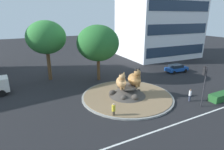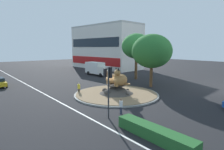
{
  "view_description": "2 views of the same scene",
  "coord_description": "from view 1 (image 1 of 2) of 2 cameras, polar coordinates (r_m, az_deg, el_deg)",
  "views": [
    {
      "loc": [
        -12.35,
        -19.19,
        10.24
      ],
      "look_at": [
        -1.74,
        1.02,
        3.0
      ],
      "focal_mm": 30.13,
      "sensor_mm": 36.0,
      "label": 1
    },
    {
      "loc": [
        19.68,
        -16.92,
        6.68
      ],
      "look_at": [
        -0.42,
        -0.46,
        2.86
      ],
      "focal_mm": 29.98,
      "sensor_mm": 36.0,
      "label": 2
    }
  ],
  "objects": [
    {
      "name": "ground_plane",
      "position": [
        25.01,
        4.64,
        -6.63
      ],
      "size": [
        160.0,
        160.0,
        0.0
      ],
      "primitive_type": "plane",
      "color": "black"
    },
    {
      "name": "cat_statue_calico",
      "position": [
        23.6,
        2.84,
        -2.04
      ],
      "size": [
        1.86,
        2.23,
        2.23
      ],
      "rotation": [
        0.0,
        0.0,
        -1.87
      ],
      "color": "tan",
      "rests_on": "roundabout_island"
    },
    {
      "name": "cat_statue_tabby",
      "position": [
        24.47,
        6.97,
        -1.14
      ],
      "size": [
        1.55,
        2.5,
        2.54
      ],
      "rotation": [
        0.0,
        0.0,
        -1.56
      ],
      "color": "#9E703D",
      "rests_on": "roundabout_island"
    },
    {
      "name": "roundabout_island",
      "position": [
        24.8,
        4.65,
        -5.64
      ],
      "size": [
        11.92,
        11.92,
        1.5
      ],
      "color": "gray",
      "rests_on": "ground"
    },
    {
      "name": "broadleaf_tree_behind_island",
      "position": [
        31.76,
        -19.35,
        10.69
      ],
      "size": [
        6.15,
        6.15,
        9.6
      ],
      "color": "brown",
      "rests_on": "ground"
    },
    {
      "name": "pedestrian_white_shirt",
      "position": [
        25.34,
        22.6,
        -5.59
      ],
      "size": [
        0.32,
        0.32,
        1.6
      ],
      "rotation": [
        0.0,
        0.0,
        2.86
      ],
      "color": "#33384C",
      "rests_on": "ground"
    },
    {
      "name": "sedan_on_far_lane",
      "position": [
        37.43,
        18.95,
        1.98
      ],
      "size": [
        4.34,
        2.23,
        1.47
      ],
      "rotation": [
        0.0,
        0.0,
        -0.05
      ],
      "color": "#19479E",
      "rests_on": "ground"
    },
    {
      "name": "lane_centreline",
      "position": [
        19.69,
        17.17,
        -14.6
      ],
      "size": [
        112.0,
        0.2,
        0.01
      ],
      "primitive_type": "cube",
      "color": "silver",
      "rests_on": "ground"
    },
    {
      "name": "second_tree_near_tower",
      "position": [
        30.17,
        -4.3,
        9.61
      ],
      "size": [
        6.7,
        6.7,
        8.93
      ],
      "color": "brown",
      "rests_on": "ground"
    },
    {
      "name": "pedestrian_yellow_shirt",
      "position": [
        19.89,
        0.48,
        -10.61
      ],
      "size": [
        0.38,
        0.38,
        1.61
      ],
      "rotation": [
        0.0,
        0.0,
        3.93
      ],
      "color": "brown",
      "rests_on": "ground"
    },
    {
      "name": "office_tower",
      "position": [
        51.09,
        14.3,
        19.36
      ],
      "size": [
        18.59,
        15.22,
        24.53
      ],
      "rotation": [
        0.0,
        0.0,
        -0.04
      ],
      "color": "silver",
      "rests_on": "ground"
    },
    {
      "name": "traffic_light_mast",
      "position": [
        23.54,
        26.22,
        -0.65
      ],
      "size": [
        0.71,
        0.57,
        4.91
      ],
      "rotation": [
        0.0,
        0.0,
        1.65
      ],
      "color": "#2D2D33",
      "rests_on": "ground"
    }
  ]
}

